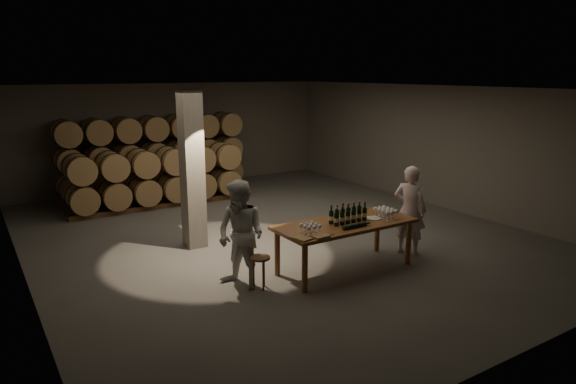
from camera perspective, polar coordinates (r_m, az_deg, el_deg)
room at (r=10.53m, az=-10.60°, el=2.36°), size 12.00×12.00×12.00m
tasting_table at (r=9.34m, az=6.39°, el=-3.99°), size 2.60×1.10×0.90m
barrel_stack_back at (r=15.52m, az=-14.68°, el=4.11°), size 5.48×0.95×2.31m
barrel_stack_front at (r=14.15m, az=-14.32°, el=1.75°), size 4.70×0.95×1.57m
bottle_cluster at (r=9.31m, az=6.69°, el=-2.60°), size 0.74×0.24×0.34m
lying_bottles at (r=9.00m, az=7.48°, el=-3.74°), size 0.59×0.07×0.07m
glass_cluster_left at (r=8.67m, az=2.52°, el=-3.79°), size 0.30×0.30×0.16m
glass_cluster_right at (r=9.70m, az=10.80°, el=-2.05°), size 0.31×0.42×0.18m
plate at (r=9.61m, az=9.47°, el=-2.89°), size 0.28×0.28×0.02m
notebook_near at (r=8.46m, az=3.60°, el=-4.92°), size 0.28×0.23×0.03m
notebook_corner at (r=8.36m, az=1.60°, el=-5.16°), size 0.27×0.32×0.02m
pen at (r=8.57m, az=4.76°, el=-4.78°), size 0.14×0.01×0.01m
stool at (r=8.61m, az=-3.12°, el=-7.83°), size 0.34×0.34×0.56m
person_man at (r=10.38m, az=13.37°, el=-1.97°), size 0.68×0.77×1.78m
person_woman at (r=8.55m, az=-5.25°, el=-4.77°), size 0.99×1.09×1.83m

